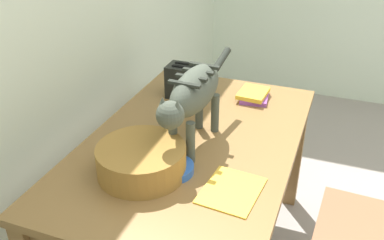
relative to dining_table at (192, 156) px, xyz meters
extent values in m
cube|color=silver|center=(-0.13, 0.68, 0.61)|extent=(5.36, 0.10, 2.50)
cube|color=olive|center=(0.00, 0.00, 0.07)|extent=(1.39, 0.87, 0.03)
cube|color=brown|center=(0.00, 0.00, 0.01)|extent=(1.31, 0.79, 0.07)
cube|color=olive|center=(0.65, -0.39, -0.29)|extent=(0.07, 0.07, 0.69)
cube|color=olive|center=(0.65, 0.39, -0.29)|extent=(0.07, 0.07, 0.69)
ellipsoid|color=#464C41|center=(-0.02, -0.02, 0.34)|extent=(0.39, 0.16, 0.17)
cube|color=#262A24|center=(0.08, -0.03, 0.40)|extent=(0.03, 0.13, 0.01)
cube|color=#262A24|center=(0.01, -0.02, 0.40)|extent=(0.03, 0.13, 0.01)
cube|color=#262A24|center=(-0.06, -0.02, 0.40)|extent=(0.03, 0.13, 0.01)
cube|color=#262A24|center=(-0.12, -0.02, 0.40)|extent=(0.03, 0.13, 0.01)
cylinder|color=#464C41|center=(-0.15, -0.05, 0.17)|extent=(0.04, 0.04, 0.18)
cylinder|color=#464C41|center=(-0.15, 0.02, 0.17)|extent=(0.04, 0.04, 0.18)
cylinder|color=#464C41|center=(0.11, -0.07, 0.17)|extent=(0.04, 0.04, 0.18)
cylinder|color=#464C41|center=(0.12, 0.01, 0.17)|extent=(0.04, 0.04, 0.18)
sphere|color=#464C41|center=(-0.24, -0.01, 0.33)|extent=(0.10, 0.10, 0.10)
cone|color=#464C41|center=(-0.25, -0.04, 0.38)|extent=(0.04, 0.04, 0.04)
cone|color=#464C41|center=(-0.24, 0.02, 0.38)|extent=(0.04, 0.04, 0.04)
cylinder|color=#262A24|center=(0.27, -0.04, 0.35)|extent=(0.21, 0.04, 0.08)
cylinder|color=blue|center=(-0.24, -0.01, 0.10)|extent=(0.17, 0.17, 0.03)
cylinder|color=red|center=(-0.24, -0.01, 0.16)|extent=(0.08, 0.08, 0.08)
torus|color=red|center=(-0.19, -0.01, 0.16)|extent=(0.06, 0.01, 0.06)
cube|color=yellow|center=(-0.28, -0.26, 0.09)|extent=(0.26, 0.22, 0.01)
cube|color=purple|center=(0.49, -0.16, 0.10)|extent=(0.18, 0.15, 0.02)
cube|color=yellow|center=(0.49, -0.15, 0.12)|extent=(0.18, 0.14, 0.02)
cylinder|color=olive|center=(-0.29, 0.09, 0.14)|extent=(0.34, 0.34, 0.12)
cylinder|color=#443015|center=(-0.29, 0.09, 0.15)|extent=(0.28, 0.28, 0.10)
cube|color=black|center=(0.39, 0.18, 0.17)|extent=(0.12, 0.20, 0.17)
cube|color=black|center=(0.37, 0.18, 0.26)|extent=(0.02, 0.14, 0.01)
cube|color=black|center=(0.41, 0.18, 0.26)|extent=(0.02, 0.14, 0.01)
cube|color=#8E5B3D|center=(0.02, -0.78, -0.20)|extent=(0.44, 0.44, 0.04)
cube|color=#8E5B3D|center=(0.22, -0.60, -0.43)|extent=(0.04, 0.04, 0.41)
camera|label=1|loc=(-1.50, -0.57, 1.07)|focal=40.59mm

